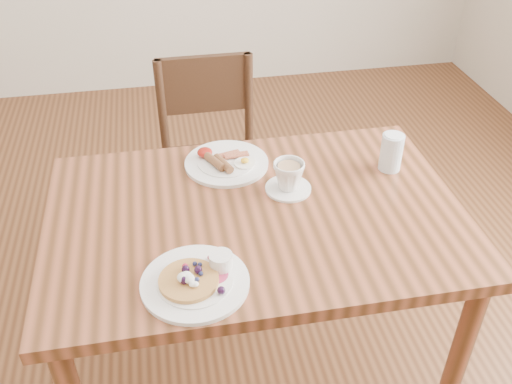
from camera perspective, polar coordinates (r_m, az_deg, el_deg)
ground at (r=2.19m, az=0.00°, el=-17.64°), size 5.00×5.00×0.00m
dining_table at (r=1.71m, az=0.00°, el=-4.59°), size 1.20×0.80×0.75m
chair_far at (r=2.37m, az=-4.46°, el=3.46°), size 0.42×0.42×0.88m
pancake_plate at (r=1.43m, az=-5.96°, el=-8.69°), size 0.27×0.27×0.06m
breakfast_plate at (r=1.84m, az=-3.09°, el=3.01°), size 0.27×0.27×0.04m
teacup_saucer at (r=1.71m, az=3.27°, el=1.48°), size 0.14×0.14×0.10m
water_glass at (r=1.84m, az=13.38°, el=3.89°), size 0.07×0.07×0.12m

